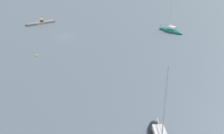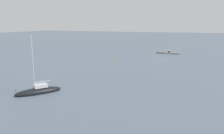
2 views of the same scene
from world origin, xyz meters
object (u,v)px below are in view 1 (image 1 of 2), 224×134
at_px(person_seated_maroon_left, 43,21).
at_px(mooring_buoy_near, 36,56).
at_px(person_seated_dark_right, 41,21).
at_px(sailboat_teal_mid, 171,30).
at_px(umbrella_open_yellow, 42,19).

height_order(person_seated_maroon_left, mooring_buoy_near, person_seated_maroon_left).
bearing_deg(person_seated_maroon_left, mooring_buoy_near, 53.49).
distance_m(person_seated_dark_right, sailboat_teal_mid, 41.24).
xyz_separation_m(person_seated_dark_right, sailboat_teal_mid, (-25.91, 32.08, -0.43)).
relative_size(person_seated_maroon_left, umbrella_open_yellow, 0.58).
relative_size(sailboat_teal_mid, mooring_buoy_near, 20.58).
bearing_deg(umbrella_open_yellow, person_seated_dark_right, 14.10).
relative_size(person_seated_dark_right, sailboat_teal_mid, 0.07).
height_order(umbrella_open_yellow, mooring_buoy_near, umbrella_open_yellow).
xyz_separation_m(person_seated_dark_right, umbrella_open_yellow, (-0.27, -0.07, 0.84)).
bearing_deg(mooring_buoy_near, umbrella_open_yellow, -116.18).
bearing_deg(person_seated_maroon_left, sailboat_teal_mid, 118.57).
distance_m(person_seated_maroon_left, person_seated_dark_right, 0.56).
xyz_separation_m(person_seated_maroon_left, sailboat_teal_mid, (-25.35, 32.07, -0.43)).
distance_m(person_seated_maroon_left, mooring_buoy_near, 30.15).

